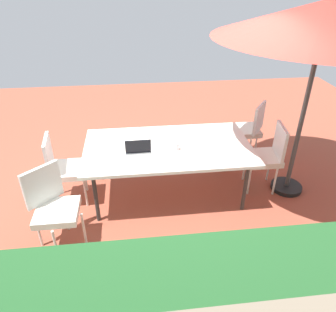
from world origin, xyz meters
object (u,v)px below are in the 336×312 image
at_px(chair_northeast, 53,205).
at_px(dining_table, 168,149).
at_px(laptop, 138,149).
at_px(cup, 176,146).
at_px(patio_umbrella, 325,20).
at_px(chair_east, 63,166).
at_px(chair_southwest, 248,128).
at_px(chair_west, 267,154).

bearing_deg(chair_northeast, dining_table, -11.51).
relative_size(laptop, cup, 3.23).
distance_m(patio_umbrella, chair_east, 3.57).
xyz_separation_m(patio_umbrella, laptop, (2.13, 0.01, -1.48)).
bearing_deg(patio_umbrella, chair_east, -1.82).
height_order(patio_umbrella, chair_southwest, patio_umbrella).
bearing_deg(laptop, patio_umbrella, 179.07).
distance_m(dining_table, patio_umbrella, 2.34).
bearing_deg(chair_west, dining_table, -82.39).
distance_m(chair_west, laptop, 1.81).
bearing_deg(cup, chair_west, -175.45).
bearing_deg(cup, chair_northeast, 25.22).
distance_m(dining_table, cup, 0.17).
height_order(chair_west, chair_northeast, same).
relative_size(chair_southwest, chair_east, 1.00).
distance_m(dining_table, chair_east, 1.39).
bearing_deg(cup, chair_southwest, -144.25).
bearing_deg(chair_southwest, dining_table, -21.80).
distance_m(chair_west, chair_southwest, 0.85).
bearing_deg(chair_southwest, cup, -16.87).
bearing_deg(dining_table, chair_northeast, 30.23).
distance_m(chair_east, cup, 1.50).
relative_size(dining_table, cup, 21.81).
bearing_deg(dining_table, chair_west, 179.68).
xyz_separation_m(chair_southwest, cup, (1.32, 0.95, 0.27)).
distance_m(chair_northeast, cup, 1.63).
bearing_deg(chair_west, chair_east, -82.23).
bearing_deg(dining_table, patio_umbrella, 176.73).
height_order(patio_umbrella, chair_west, patio_umbrella).
xyz_separation_m(chair_southwest, laptop, (1.81, 0.95, 0.26)).
relative_size(chair_west, laptop, 3.01).
bearing_deg(laptop, dining_table, -165.81).
bearing_deg(chair_east, patio_umbrella, -97.72).
distance_m(patio_umbrella, chair_southwest, 2.01).
bearing_deg(chair_northeast, chair_southwest, -11.21).
bearing_deg(chair_northeast, cup, -16.52).
relative_size(patio_umbrella, chair_northeast, 2.57).
bearing_deg(chair_southwest, chair_west, 36.05).
relative_size(chair_southwest, cup, 9.74).
relative_size(dining_table, chair_northeast, 2.24).
height_order(chair_east, laptop, laptop).
bearing_deg(chair_west, laptop, -78.83).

